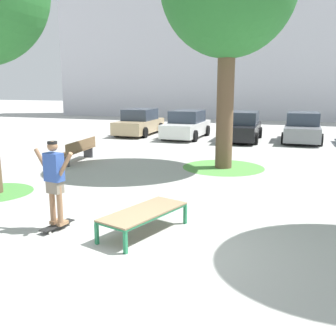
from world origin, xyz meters
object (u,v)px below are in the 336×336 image
at_px(skate_box, 144,213).
at_px(skateboard, 57,225).
at_px(car_black, 242,127).
at_px(car_grey, 303,128).
at_px(skater, 54,177).
at_px(car_white, 187,125).
at_px(park_bench, 78,150).
at_px(car_tan, 139,123).

xyz_separation_m(skate_box, skateboard, (-1.74, -0.34, -0.34)).
distance_m(car_black, car_grey, 3.08).
bearing_deg(skater, skate_box, 11.11).
relative_size(skateboard, car_white, 0.19).
height_order(skater, car_black, skater).
bearing_deg(park_bench, car_grey, 46.06).
relative_size(skater, park_bench, 0.70).
xyz_separation_m(skateboard, car_white, (-1.27, 14.31, 0.61)).
height_order(skate_box, park_bench, park_bench).
xyz_separation_m(car_tan, park_bench, (0.99, -8.51, -0.24)).
bearing_deg(park_bench, skate_box, -49.91).
distance_m(skater, car_white, 14.37).
distance_m(car_white, park_bench, 8.23).
xyz_separation_m(car_black, park_bench, (-5.08, -7.91, -0.24)).
distance_m(skate_box, car_grey, 14.75).
xyz_separation_m(skater, car_grey, (4.80, 14.76, -0.38)).
height_order(skater, car_grey, skater).
distance_m(skate_box, skateboard, 1.80).
bearing_deg(skate_box, skater, -168.89).
distance_m(car_white, car_black, 3.03).
bearing_deg(car_tan, park_bench, -83.37).
bearing_deg(skateboard, car_tan, 106.16).
distance_m(car_grey, park_bench, 11.70).
bearing_deg(park_bench, car_white, 75.59).
xyz_separation_m(skate_box, car_grey, (3.06, 14.42, 0.28)).
xyz_separation_m(car_white, car_grey, (6.07, 0.45, 0.00)).
bearing_deg(car_white, car_grey, 4.27).
distance_m(skateboard, car_black, 14.38).
xyz_separation_m(skater, park_bench, (-3.32, 6.34, -0.62)).
height_order(skater, car_tan, skater).
bearing_deg(park_bench, car_tan, 96.63).
bearing_deg(car_tan, car_white, -10.17).
bearing_deg(car_black, skate_box, -90.11).
bearing_deg(car_tan, skate_box, -67.40).
distance_m(skater, park_bench, 7.18).
bearing_deg(car_grey, car_black, -170.48).
xyz_separation_m(car_grey, park_bench, (-8.11, -8.42, -0.24)).
height_order(skate_box, skateboard, skate_box).
bearing_deg(car_white, skater, -84.93).
bearing_deg(car_tan, skateboard, -73.84).
relative_size(car_tan, park_bench, 1.73).
distance_m(skate_box, skater, 1.89).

